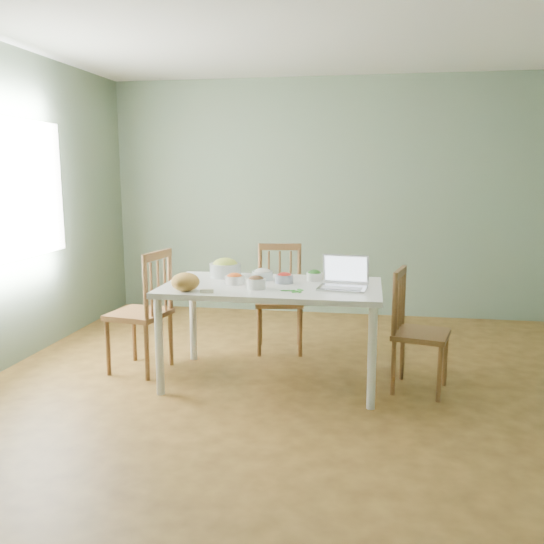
% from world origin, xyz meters
% --- Properties ---
extents(floor, '(5.00, 5.00, 0.00)m').
position_xyz_m(floor, '(0.00, 0.00, 0.00)').
color(floor, '#483011').
rests_on(floor, ground).
extents(ceiling, '(5.00, 5.00, 0.00)m').
position_xyz_m(ceiling, '(0.00, 0.00, 2.70)').
color(ceiling, white).
rests_on(ceiling, ground).
extents(wall_back, '(5.00, 0.00, 2.70)m').
position_xyz_m(wall_back, '(0.00, 2.50, 1.35)').
color(wall_back, '#62735B').
rests_on(wall_back, ground).
extents(wall_front, '(5.00, 0.00, 2.70)m').
position_xyz_m(wall_front, '(0.00, -2.50, 1.35)').
color(wall_front, '#62735B').
rests_on(wall_front, ground).
extents(window_left, '(0.04, 1.60, 1.20)m').
position_xyz_m(window_left, '(-2.48, 0.30, 1.50)').
color(window_left, white).
rests_on(window_left, ground).
extents(dining_table, '(1.68, 0.94, 0.79)m').
position_xyz_m(dining_table, '(-0.23, 0.18, 0.39)').
color(dining_table, white).
rests_on(dining_table, floor).
extents(chair_far, '(0.50, 0.48, 0.98)m').
position_xyz_m(chair_far, '(-0.29, 0.98, 0.49)').
color(chair_far, '#583A18').
rests_on(chair_far, floor).
extents(chair_left, '(0.50, 0.52, 1.02)m').
position_xyz_m(chair_left, '(-1.36, 0.25, 0.51)').
color(chair_left, '#583A18').
rests_on(chair_left, floor).
extents(chair_right, '(0.48, 0.49, 0.93)m').
position_xyz_m(chair_right, '(0.91, 0.18, 0.47)').
color(chair_right, '#583A18').
rests_on(chair_right, floor).
extents(bread_boule, '(0.27, 0.27, 0.14)m').
position_xyz_m(bread_boule, '(-0.81, -0.16, 0.85)').
color(bread_boule, '#B68940').
rests_on(bread_boule, dining_table).
extents(butter_stick, '(0.10, 0.05, 0.03)m').
position_xyz_m(butter_stick, '(-0.64, -0.20, 0.80)').
color(butter_stick, beige).
rests_on(butter_stick, dining_table).
extents(bowl_squash, '(0.30, 0.30, 0.15)m').
position_xyz_m(bowl_squash, '(-0.67, 0.44, 0.86)').
color(bowl_squash, gold).
rests_on(bowl_squash, dining_table).
extents(bowl_carrot, '(0.15, 0.15, 0.08)m').
position_xyz_m(bowl_carrot, '(-0.52, 0.16, 0.83)').
color(bowl_carrot, orange).
rests_on(bowl_carrot, dining_table).
extents(bowl_onion, '(0.22, 0.22, 0.09)m').
position_xyz_m(bowl_onion, '(-0.34, 0.37, 0.83)').
color(bowl_onion, silver).
rests_on(bowl_onion, dining_table).
extents(bowl_mushroom, '(0.16, 0.16, 0.10)m').
position_xyz_m(bowl_mushroom, '(-0.32, 0.01, 0.83)').
color(bowl_mushroom, '#462011').
rests_on(bowl_mushroom, dining_table).
extents(bowl_redpep, '(0.14, 0.14, 0.08)m').
position_xyz_m(bowl_redpep, '(-0.14, 0.26, 0.83)').
color(bowl_redpep, red).
rests_on(bowl_redpep, dining_table).
extents(bowl_broccoli, '(0.16, 0.16, 0.08)m').
position_xyz_m(bowl_broccoli, '(0.08, 0.41, 0.83)').
color(bowl_broccoli, '#174819').
rests_on(bowl_broccoli, dining_table).
extents(flatbread, '(0.22, 0.22, 0.02)m').
position_xyz_m(flatbread, '(0.14, 0.54, 0.79)').
color(flatbread, '#E4C77F').
rests_on(flatbread, dining_table).
extents(basil_bunch, '(0.19, 0.19, 0.02)m').
position_xyz_m(basil_bunch, '(-0.04, -0.04, 0.80)').
color(basil_bunch, '#32762A').
rests_on(basil_bunch, dining_table).
extents(laptop, '(0.38, 0.34, 0.24)m').
position_xyz_m(laptop, '(0.32, 0.10, 0.91)').
color(laptop, silver).
rests_on(laptop, dining_table).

